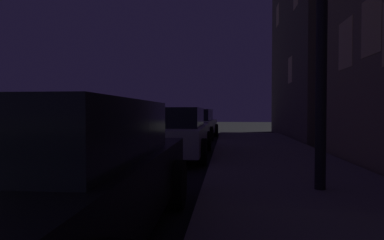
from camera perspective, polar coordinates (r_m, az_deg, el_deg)
name	(u,v)px	position (r m, az deg, el deg)	size (l,w,h in m)	color
car_black	(65,175)	(3.29, -22.03, -9.12)	(2.06, 4.43, 1.43)	black
car_silver	(174,132)	(9.21, -3.28, -2.21)	(2.09, 4.51, 1.43)	#B7B7BF
car_white	(195,124)	(15.39, 0.62, -0.73)	(2.14, 4.35, 1.43)	silver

